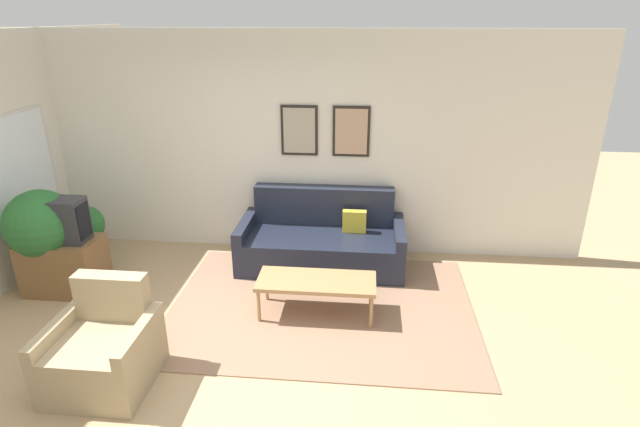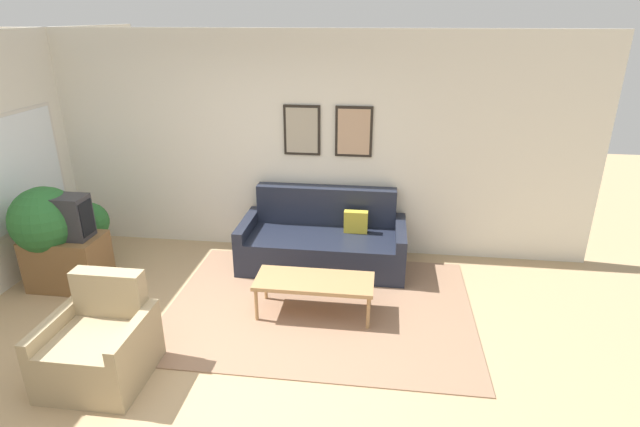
% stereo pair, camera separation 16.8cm
% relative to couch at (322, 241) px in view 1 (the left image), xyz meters
% --- Properties ---
extents(ground_plane, '(16.00, 16.00, 0.00)m').
position_rel_couch_xyz_m(ground_plane, '(-0.83, -2.06, -0.30)').
color(ground_plane, tan).
extents(area_rug, '(3.11, 2.29, 0.01)m').
position_rel_couch_xyz_m(area_rug, '(0.09, -0.99, -0.29)').
color(area_rug, '#937056').
rests_on(area_rug, ground_plane).
extents(wall_back, '(8.00, 0.09, 2.70)m').
position_rel_couch_xyz_m(wall_back, '(-0.82, 0.46, 1.05)').
color(wall_back, silver).
rests_on(wall_back, ground_plane).
extents(couch, '(1.95, 0.90, 0.89)m').
position_rel_couch_xyz_m(couch, '(0.00, 0.00, 0.00)').
color(couch, '#1E2333').
rests_on(couch, ground_plane).
extents(coffee_table, '(1.18, 0.48, 0.39)m').
position_rel_couch_xyz_m(coffee_table, '(0.05, -1.11, 0.06)').
color(coffee_table, '#A87F51').
rests_on(coffee_table, ground_plane).
extents(tv_stand, '(0.80, 0.50, 0.60)m').
position_rel_couch_xyz_m(tv_stand, '(-2.73, -0.90, 0.00)').
color(tv_stand, brown).
rests_on(tv_stand, ground_plane).
extents(tv, '(0.64, 0.28, 0.47)m').
position_rel_couch_xyz_m(tv, '(-2.73, -0.90, 0.54)').
color(tv, '#2D2D33').
rests_on(tv, tv_stand).
extents(armchair, '(0.78, 0.76, 0.85)m').
position_rel_couch_xyz_m(armchair, '(-1.58, -2.26, -0.01)').
color(armchair, tan).
rests_on(armchair, ground_plane).
extents(potted_plant_tall, '(0.73, 0.73, 1.15)m').
position_rel_couch_xyz_m(potted_plant_tall, '(-2.89, -0.90, 0.47)').
color(potted_plant_tall, '#935638').
rests_on(potted_plant_tall, ground_plane).
extents(potted_plant_by_window, '(0.47, 0.47, 0.74)m').
position_rel_couch_xyz_m(potted_plant_by_window, '(-2.83, -0.26, 0.18)').
color(potted_plant_by_window, slate).
rests_on(potted_plant_by_window, ground_plane).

